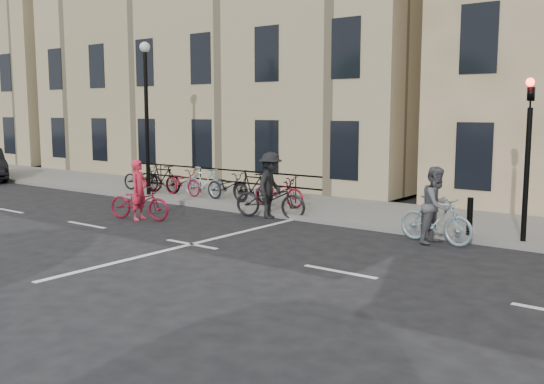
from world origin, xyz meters
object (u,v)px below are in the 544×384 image
Objects in this scene: cyclist_pink at (139,199)px; traffic_light at (528,139)px; cyclist_grey at (436,213)px; lamp_post at (146,99)px; cyclist_dark at (270,192)px.

traffic_light is at bearing -89.42° from cyclist_pink.
lamp_post is at bearing 92.57° from cyclist_grey.
lamp_post reaches higher than cyclist_pink.
traffic_light is at bearing -59.05° from cyclist_grey.
lamp_post is 5.11m from cyclist_pink.
cyclist_dark reaches higher than cyclist_pink.
traffic_light reaches higher than cyclist_pink.
cyclist_grey is at bearing -108.30° from cyclist_dark.
lamp_post is 2.76× the size of cyclist_grey.
cyclist_grey is (-1.76, -0.78, -1.72)m from traffic_light.
traffic_light is at bearing -100.83° from cyclist_dark.
traffic_light is 10.30m from cyclist_pink.
lamp_post is 2.33× the size of cyclist_dark.
cyclist_dark is at bearing -176.34° from traffic_light.
cyclist_dark is (-6.88, -0.44, -1.70)m from traffic_light.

